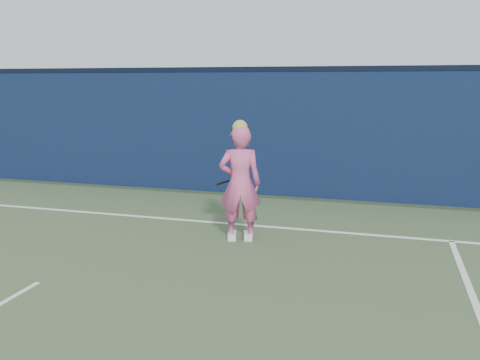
% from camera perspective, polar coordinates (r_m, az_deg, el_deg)
% --- Properties ---
extents(backstop_wall, '(24.00, 0.40, 2.50)m').
position_cam_1_polar(backstop_wall, '(10.93, -4.35, 5.41)').
color(backstop_wall, '#0C1A37').
rests_on(backstop_wall, ground).
extents(wall_cap, '(24.00, 0.42, 0.10)m').
position_cam_1_polar(wall_cap, '(10.88, -4.45, 12.24)').
color(wall_cap, black).
rests_on(wall_cap, backstop_wall).
extents(player, '(0.70, 0.56, 1.77)m').
position_cam_1_polar(player, '(7.40, 0.00, -0.34)').
color(player, '#DD568E').
rests_on(player, ground).
extents(racket, '(0.52, 0.27, 0.30)m').
position_cam_1_polar(racket, '(7.85, -0.04, 0.23)').
color(racket, black).
rests_on(racket, ground).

